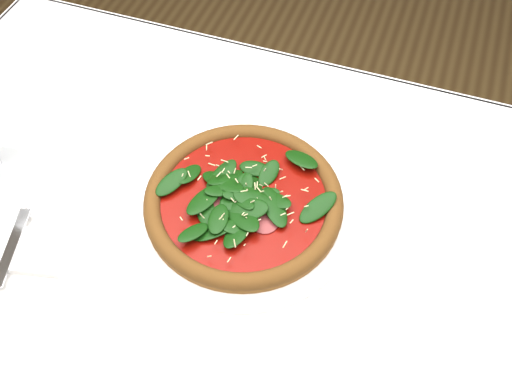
% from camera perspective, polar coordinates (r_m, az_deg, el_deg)
% --- Properties ---
extents(dining_table, '(1.21, 0.81, 0.75)m').
position_cam_1_polar(dining_table, '(0.94, -3.37, -6.59)').
color(dining_table, white).
rests_on(dining_table, ground).
extents(plate, '(0.34, 0.34, 0.01)m').
position_cam_1_polar(plate, '(0.86, -1.23, -1.45)').
color(plate, white).
rests_on(plate, dining_table).
extents(pizza, '(0.38, 0.38, 0.04)m').
position_cam_1_polar(pizza, '(0.84, -1.26, -0.68)').
color(pizza, '#9F6426').
rests_on(pizza, plate).
extents(napkin, '(0.17, 0.10, 0.01)m').
position_cam_1_polar(napkin, '(0.89, -23.05, -5.31)').
color(napkin, white).
rests_on(napkin, dining_table).
extents(fork, '(0.06, 0.16, 0.00)m').
position_cam_1_polar(fork, '(0.90, -22.65, -3.43)').
color(fork, silver).
rests_on(fork, napkin).
extents(saucer_near, '(0.14, 0.14, 0.01)m').
position_cam_1_polar(saucer_near, '(0.79, 20.94, -16.56)').
color(saucer_near, white).
rests_on(saucer_near, dining_table).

